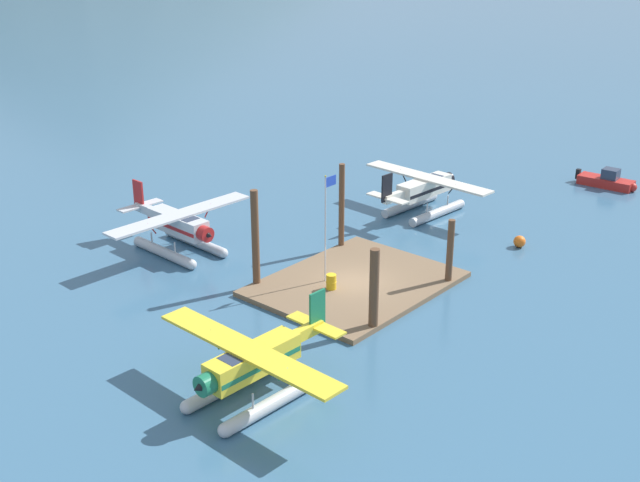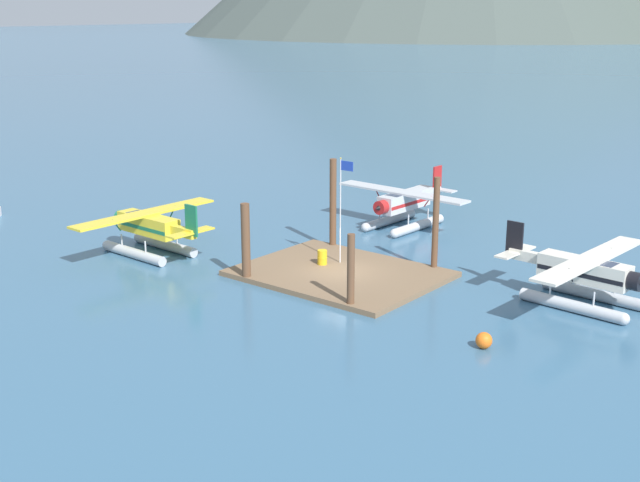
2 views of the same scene
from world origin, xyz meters
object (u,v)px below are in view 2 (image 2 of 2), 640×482
object	(u,v)px
seaplane_cream_stbd_fwd	(584,277)
seaplane_yellow_port_aft	(148,230)
mooring_buoy	(484,340)
seaplane_silver_bow_left	(404,206)
flagpole	(342,199)
fuel_drum	(322,257)

from	to	relation	value
seaplane_cream_stbd_fwd	seaplane_yellow_port_aft	distance (m)	26.47
mooring_buoy	seaplane_cream_stbd_fwd	world-z (taller)	seaplane_cream_stbd_fwd
seaplane_cream_stbd_fwd	seaplane_silver_bow_left	bearing A→B (deg)	154.83
flagpole	seaplane_cream_stbd_fwd	size ratio (longest dim) A/B	0.61
seaplane_silver_bow_left	seaplane_yellow_port_aft	size ratio (longest dim) A/B	1.00
flagpole	fuel_drum	world-z (taller)	flagpole
flagpole	mooring_buoy	bearing A→B (deg)	-24.29
mooring_buoy	flagpole	bearing A→B (deg)	155.71
seaplane_silver_bow_left	seaplane_cream_stbd_fwd	bearing A→B (deg)	-25.17
seaplane_cream_stbd_fwd	seaplane_silver_bow_left	distance (m)	17.97
seaplane_silver_bow_left	seaplane_yellow_port_aft	world-z (taller)	same
mooring_buoy	seaplane_yellow_port_aft	xyz separation A→B (m)	(-23.90, 0.31, 1.19)
flagpole	seaplane_yellow_port_aft	xyz separation A→B (m)	(-11.30, -5.38, -2.69)
fuel_drum	seaplane_yellow_port_aft	distance (m)	11.49
fuel_drum	seaplane_yellow_port_aft	world-z (taller)	seaplane_yellow_port_aft
mooring_buoy	seaplane_silver_bow_left	xyz separation A→B (m)	(-14.95, 16.02, 1.19)
seaplane_cream_stbd_fwd	seaplane_silver_bow_left	world-z (taller)	same
flagpole	seaplane_cream_stbd_fwd	distance (m)	14.42
fuel_drum	seaplane_yellow_port_aft	bearing A→B (deg)	-157.37
fuel_drum	seaplane_cream_stbd_fwd	xyz separation A→B (m)	(14.63, 3.66, 0.84)
mooring_buoy	seaplane_yellow_port_aft	bearing A→B (deg)	179.26
fuel_drum	mooring_buoy	xyz separation A→B (m)	(13.32, -4.72, -0.35)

